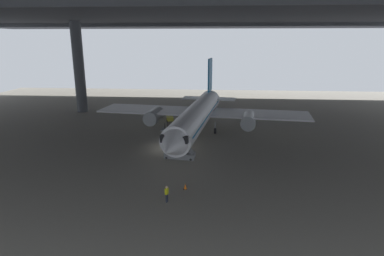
{
  "coord_description": "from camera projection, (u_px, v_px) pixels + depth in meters",
  "views": [
    {
      "loc": [
        6.18,
        -40.88,
        14.07
      ],
      "look_at": [
        2.82,
        1.71,
        2.5
      ],
      "focal_mm": 30.09,
      "sensor_mm": 36.0,
      "label": 1
    }
  ],
  "objects": [
    {
      "name": "ground_plane",
      "position": [
        170.0,
        149.0,
        43.48
      ],
      "size": [
        110.0,
        110.0,
        0.0
      ],
      "primitive_type": "plane",
      "color": "gray"
    },
    {
      "name": "hangar_structure",
      "position": [
        180.0,
        14.0,
        51.95
      ],
      "size": [
        121.0,
        99.0,
        19.01
      ],
      "color": "#4C4F54",
      "rests_on": "ground_plane"
    },
    {
      "name": "airplane_main",
      "position": [
        198.0,
        115.0,
        48.32
      ],
      "size": [
        34.12,
        35.12,
        11.05
      ],
      "color": "white",
      "rests_on": "ground_plane"
    },
    {
      "name": "boarding_stairs",
      "position": [
        179.0,
        152.0,
        39.9
      ],
      "size": [
        4.25,
        1.94,
        4.57
      ],
      "color": "slate",
      "rests_on": "ground_plane"
    },
    {
      "name": "crew_worker_near_nose",
      "position": [
        167.0,
        193.0,
        28.86
      ],
      "size": [
        0.32,
        0.53,
        1.57
      ],
      "color": "#232838",
      "rests_on": "ground_plane"
    },
    {
      "name": "crew_worker_by_stairs",
      "position": [
        165.0,
        144.0,
        42.39
      ],
      "size": [
        0.42,
        0.42,
        1.73
      ],
      "color": "#232838",
      "rests_on": "ground_plane"
    },
    {
      "name": "traffic_cone_orange",
      "position": [
        185.0,
        186.0,
        31.53
      ],
      "size": [
        0.36,
        0.36,
        0.6
      ],
      "color": "black",
      "rests_on": "ground_plane"
    },
    {
      "name": "baggage_tug",
      "position": [
        170.0,
        118.0,
        58.29
      ],
      "size": [
        1.66,
        2.4,
        0.9
      ],
      "color": "yellow",
      "rests_on": "ground_plane"
    }
  ]
}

